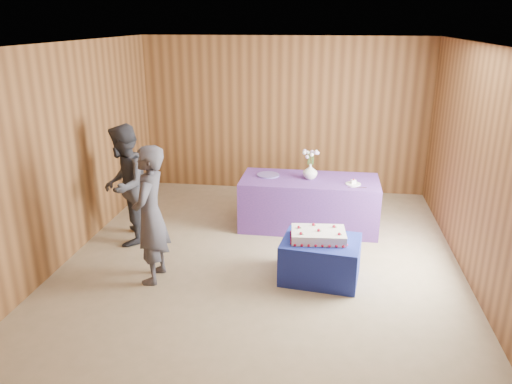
% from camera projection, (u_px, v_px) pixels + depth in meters
% --- Properties ---
extents(ground, '(6.00, 6.00, 0.00)m').
position_uv_depth(ground, '(261.00, 263.00, 6.40)').
color(ground, gray).
rests_on(ground, ground).
extents(room_shell, '(5.04, 6.04, 2.72)m').
position_uv_depth(room_shell, '(262.00, 124.00, 5.80)').
color(room_shell, brown).
rests_on(room_shell, ground).
extents(cake_table, '(0.98, 0.81, 0.50)m').
position_uv_depth(cake_table, '(320.00, 259.00, 5.94)').
color(cake_table, navy).
rests_on(cake_table, ground).
extents(serving_table, '(2.01, 0.92, 0.75)m').
position_uv_depth(serving_table, '(309.00, 203.00, 7.40)').
color(serving_table, '#653289').
rests_on(serving_table, ground).
extents(sheet_cake, '(0.69, 0.50, 0.15)m').
position_uv_depth(sheet_cake, '(318.00, 235.00, 5.86)').
color(sheet_cake, white).
rests_on(sheet_cake, cake_table).
extents(vase, '(0.25, 0.25, 0.22)m').
position_uv_depth(vase, '(310.00, 171.00, 7.25)').
color(vase, silver).
rests_on(vase, serving_table).
extents(flower_spray, '(0.24, 0.24, 0.19)m').
position_uv_depth(flower_spray, '(311.00, 154.00, 7.17)').
color(flower_spray, '#296528').
rests_on(flower_spray, vase).
extents(platter, '(0.40, 0.40, 0.02)m').
position_uv_depth(platter, '(268.00, 175.00, 7.43)').
color(platter, '#5C4E9C').
rests_on(platter, serving_table).
extents(plate, '(0.23, 0.23, 0.01)m').
position_uv_depth(plate, '(353.00, 184.00, 7.04)').
color(plate, white).
rests_on(plate, serving_table).
extents(cake_slice, '(0.08, 0.08, 0.08)m').
position_uv_depth(cake_slice, '(353.00, 182.00, 7.02)').
color(cake_slice, white).
rests_on(cake_slice, plate).
extents(knife, '(0.26, 0.04, 0.00)m').
position_uv_depth(knife, '(357.00, 188.00, 6.90)').
color(knife, '#BABBBF').
rests_on(knife, serving_table).
extents(guest_left, '(0.41, 0.61, 1.65)m').
position_uv_depth(guest_left, '(150.00, 215.00, 5.74)').
color(guest_left, '#3B3A45').
rests_on(guest_left, ground).
extents(guest_right, '(0.74, 0.89, 1.66)m').
position_uv_depth(guest_right, '(125.00, 185.00, 6.75)').
color(guest_right, '#2E2F37').
rests_on(guest_right, ground).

